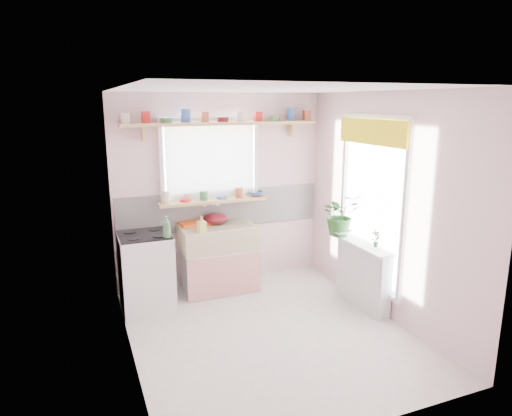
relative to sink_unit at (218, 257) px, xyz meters
name	(u,v)px	position (x,y,z in m)	size (l,w,h in m)	color
room	(291,187)	(0.81, -0.43, 0.94)	(3.20, 3.20, 3.20)	silver
sink_unit	(218,257)	(0.00, 0.00, 0.00)	(0.95, 0.65, 1.11)	white
cooker	(146,272)	(-0.95, -0.24, 0.03)	(0.58, 0.58, 0.93)	white
radiator_ledge	(363,273)	(1.45, -1.09, -0.03)	(0.22, 0.95, 0.78)	white
windowsill	(213,201)	(0.00, 0.19, 0.71)	(1.40, 0.22, 0.04)	#DAB16F
pine_shelf	(223,123)	(0.15, 0.18, 1.69)	(2.52, 0.24, 0.04)	#DAB16F
shelf_crockery	(223,117)	(0.15, 0.18, 1.76)	(2.47, 0.11, 0.12)	silver
sill_crockery	(209,196)	(-0.05, 0.19, 0.78)	(1.35, 0.11, 0.12)	silver
dish_tray	(194,223)	(-0.25, 0.21, 0.44)	(0.39, 0.29, 0.04)	#DA4D13
colander	(216,218)	(0.02, 0.13, 0.49)	(0.31, 0.31, 0.14)	maroon
jade_plant	(340,214)	(1.36, -0.69, 0.60)	(0.47, 0.41, 0.52)	#285D25
fruit_bowl	(339,232)	(1.36, -0.69, 0.38)	(0.28, 0.28, 0.07)	white
herb_pot	(376,238)	(1.48, -1.26, 0.44)	(0.11, 0.07, 0.20)	#2C5B24
soap_bottle_sink	(201,224)	(-0.26, -0.19, 0.52)	(0.09, 0.09, 0.20)	#DEC962
sill_cup	(188,197)	(-0.31, 0.25, 0.78)	(0.12, 0.12, 0.10)	beige
sill_bowl	(256,194)	(0.59, 0.19, 0.76)	(0.20, 0.20, 0.06)	#30589C
shelf_vase	(291,115)	(1.12, 0.24, 1.78)	(0.13, 0.13, 0.13)	#B24236
cooker_bottle	(167,227)	(-0.73, -0.46, 0.60)	(0.09, 0.09, 0.24)	#3E7D48
fruit	(340,227)	(1.37, -0.69, 0.44)	(0.20, 0.14, 0.10)	orange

